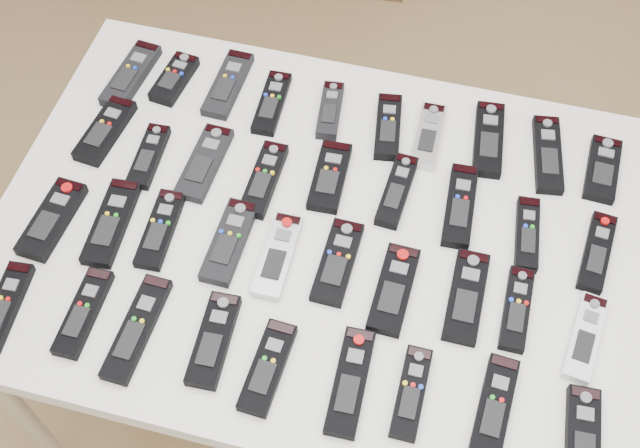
% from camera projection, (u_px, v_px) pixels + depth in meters
% --- Properties ---
extents(ground, '(4.00, 4.00, 0.00)m').
position_uv_depth(ground, '(289.00, 408.00, 2.15)').
color(ground, '#98804D').
rests_on(ground, ground).
extents(table, '(1.25, 0.88, 0.78)m').
position_uv_depth(table, '(320.00, 246.00, 1.58)').
color(table, white).
rests_on(table, ground).
extents(remote_0, '(0.07, 0.19, 0.02)m').
position_uv_depth(remote_0, '(131.00, 75.00, 1.74)').
color(remote_0, black).
rests_on(remote_0, table).
extents(remote_1, '(0.07, 0.14, 0.02)m').
position_uv_depth(remote_1, '(174.00, 79.00, 1.73)').
color(remote_1, black).
rests_on(remote_1, table).
extents(remote_2, '(0.06, 0.19, 0.02)m').
position_uv_depth(remote_2, '(228.00, 84.00, 1.73)').
color(remote_2, black).
rests_on(remote_2, table).
extents(remote_3, '(0.06, 0.17, 0.02)m').
position_uv_depth(remote_3, '(272.00, 103.00, 1.70)').
color(remote_3, black).
rests_on(remote_3, table).
extents(remote_4, '(0.06, 0.15, 0.02)m').
position_uv_depth(remote_4, '(330.00, 110.00, 1.68)').
color(remote_4, black).
rests_on(remote_4, table).
extents(remote_5, '(0.07, 0.17, 0.02)m').
position_uv_depth(remote_5, '(388.00, 127.00, 1.66)').
color(remote_5, black).
rests_on(remote_5, table).
extents(remote_6, '(0.05, 0.16, 0.02)m').
position_uv_depth(remote_6, '(428.00, 136.00, 1.64)').
color(remote_6, '#B7B7BC').
rests_on(remote_6, table).
extents(remote_7, '(0.07, 0.19, 0.02)m').
position_uv_depth(remote_7, '(488.00, 139.00, 1.64)').
color(remote_7, black).
rests_on(remote_7, table).
extents(remote_8, '(0.08, 0.19, 0.02)m').
position_uv_depth(remote_8, '(548.00, 154.00, 1.62)').
color(remote_8, black).
rests_on(remote_8, table).
extents(remote_9, '(0.07, 0.16, 0.02)m').
position_uv_depth(remote_9, '(603.00, 169.00, 1.60)').
color(remote_9, black).
rests_on(remote_9, table).
extents(remote_10, '(0.08, 0.18, 0.02)m').
position_uv_depth(remote_10, '(105.00, 130.00, 1.65)').
color(remote_10, black).
rests_on(remote_10, table).
extents(remote_11, '(0.05, 0.16, 0.02)m').
position_uv_depth(remote_11, '(149.00, 156.00, 1.62)').
color(remote_11, black).
rests_on(remote_11, table).
extents(remote_12, '(0.07, 0.19, 0.02)m').
position_uv_depth(remote_12, '(204.00, 163.00, 1.61)').
color(remote_12, black).
rests_on(remote_12, table).
extents(remote_13, '(0.05, 0.18, 0.02)m').
position_uv_depth(remote_13, '(264.00, 179.00, 1.58)').
color(remote_13, black).
rests_on(remote_13, table).
extents(remote_14, '(0.07, 0.17, 0.02)m').
position_uv_depth(remote_14, '(330.00, 176.00, 1.59)').
color(remote_14, black).
rests_on(remote_14, table).
extents(remote_15, '(0.06, 0.17, 0.02)m').
position_uv_depth(remote_15, '(397.00, 191.00, 1.57)').
color(remote_15, black).
rests_on(remote_15, table).
extents(remote_16, '(0.06, 0.19, 0.02)m').
position_uv_depth(remote_16, '(460.00, 206.00, 1.55)').
color(remote_16, black).
rests_on(remote_16, table).
extents(remote_17, '(0.05, 0.16, 0.02)m').
position_uv_depth(remote_17, '(527.00, 234.00, 1.51)').
color(remote_17, black).
rests_on(remote_17, table).
extents(remote_18, '(0.06, 0.18, 0.02)m').
position_uv_depth(remote_18, '(597.00, 252.00, 1.49)').
color(remote_18, black).
rests_on(remote_18, table).
extents(remote_19, '(0.07, 0.18, 0.02)m').
position_uv_depth(remote_19, '(52.00, 219.00, 1.53)').
color(remote_19, black).
rests_on(remote_19, table).
extents(remote_20, '(0.07, 0.19, 0.02)m').
position_uv_depth(remote_20, '(112.00, 223.00, 1.53)').
color(remote_20, black).
rests_on(remote_20, table).
extents(remote_21, '(0.06, 0.17, 0.02)m').
position_uv_depth(remote_21, '(160.00, 229.00, 1.52)').
color(remote_21, black).
rests_on(remote_21, table).
extents(remote_22, '(0.06, 0.18, 0.02)m').
position_uv_depth(remote_22, '(229.00, 242.00, 1.50)').
color(remote_22, black).
rests_on(remote_22, table).
extents(remote_23, '(0.06, 0.18, 0.02)m').
position_uv_depth(remote_23, '(278.00, 256.00, 1.49)').
color(remote_23, '#B7B7BC').
rests_on(remote_23, table).
extents(remote_24, '(0.06, 0.18, 0.02)m').
position_uv_depth(remote_24, '(338.00, 262.00, 1.48)').
color(remote_24, black).
rests_on(remote_24, table).
extents(remote_25, '(0.07, 0.18, 0.02)m').
position_uv_depth(remote_25, '(394.00, 289.00, 1.45)').
color(remote_25, black).
rests_on(remote_25, table).
extents(remote_26, '(0.06, 0.18, 0.02)m').
position_uv_depth(remote_26, '(466.00, 297.00, 1.44)').
color(remote_26, black).
rests_on(remote_26, table).
extents(remote_27, '(0.05, 0.17, 0.02)m').
position_uv_depth(remote_27, '(517.00, 309.00, 1.43)').
color(remote_27, black).
rests_on(remote_27, table).
extents(remote_28, '(0.07, 0.17, 0.02)m').
position_uv_depth(remote_28, '(585.00, 338.00, 1.40)').
color(remote_28, silver).
rests_on(remote_28, table).
extents(remote_29, '(0.06, 0.18, 0.02)m').
position_uv_depth(remote_29, '(5.00, 306.00, 1.43)').
color(remote_29, black).
rests_on(remote_29, table).
extents(remote_30, '(0.05, 0.17, 0.02)m').
position_uv_depth(remote_30, '(83.00, 312.00, 1.42)').
color(remote_30, black).
rests_on(remote_30, table).
extents(remote_31, '(0.06, 0.21, 0.02)m').
position_uv_depth(remote_31, '(137.00, 328.00, 1.41)').
color(remote_31, black).
rests_on(remote_31, table).
extents(remote_32, '(0.06, 0.18, 0.02)m').
position_uv_depth(remote_32, '(214.00, 340.00, 1.39)').
color(remote_32, black).
rests_on(remote_32, table).
extents(remote_33, '(0.06, 0.17, 0.02)m').
position_uv_depth(remote_33, '(268.00, 367.00, 1.36)').
color(remote_33, black).
rests_on(remote_33, table).
extents(remote_34, '(0.06, 0.19, 0.02)m').
position_uv_depth(remote_34, '(350.00, 382.00, 1.35)').
color(remote_34, black).
rests_on(remote_34, table).
extents(remote_35, '(0.04, 0.16, 0.02)m').
position_uv_depth(remote_35, '(411.00, 393.00, 1.34)').
color(remote_35, black).
rests_on(remote_35, table).
extents(remote_36, '(0.06, 0.18, 0.02)m').
position_uv_depth(remote_36, '(494.00, 407.00, 1.33)').
color(remote_36, black).
rests_on(remote_36, table).
extents(remote_37, '(0.06, 0.18, 0.02)m').
position_uv_depth(remote_37, '(583.00, 439.00, 1.30)').
color(remote_37, black).
rests_on(remote_37, table).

